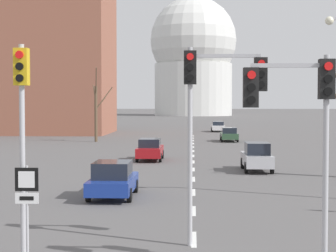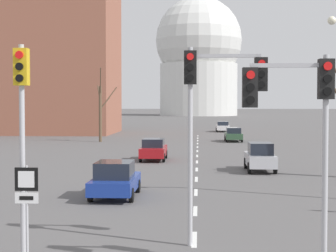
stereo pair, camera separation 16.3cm
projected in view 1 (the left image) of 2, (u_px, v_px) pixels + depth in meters
The scene contains 25 objects.
lane_stripe_1 at pixel (194, 239), 17.05m from camera, with size 0.16×2.00×0.01m, color silver.
lane_stripe_2 at pixel (194, 211), 21.55m from camera, with size 0.16×2.00×0.01m, color silver.
lane_stripe_3 at pixel (194, 192), 26.04m from camera, with size 0.16×2.00×0.01m, color silver.
lane_stripe_4 at pixel (194, 179), 30.53m from camera, with size 0.16×2.00×0.01m, color silver.
lane_stripe_5 at pixel (193, 169), 35.02m from camera, with size 0.16×2.00×0.01m, color silver.
lane_stripe_6 at pixel (193, 162), 39.51m from camera, with size 0.16×2.00×0.01m, color silver.
lane_stripe_7 at pixel (193, 156), 44.00m from camera, with size 0.16×2.00×0.01m, color silver.
lane_stripe_8 at pixel (193, 151), 48.50m from camera, with size 0.16×2.00×0.01m, color silver.
lane_stripe_9 at pixel (193, 147), 52.99m from camera, with size 0.16×2.00×0.01m, color silver.
lane_stripe_10 at pixel (193, 144), 57.48m from camera, with size 0.16×2.00×0.01m, color silver.
lane_stripe_11 at pixel (193, 141), 61.97m from camera, with size 0.16×2.00×0.01m, color silver.
lane_stripe_12 at pixel (193, 138), 66.46m from camera, with size 0.16×2.00×0.01m, color silver.
lane_stripe_13 at pixel (193, 136), 70.95m from camera, with size 0.16×2.00×0.01m, color silver.
traffic_signal_near_left at pixel (22, 112), 14.52m from camera, with size 0.36×0.34×5.66m.
traffic_signal_near_right at pixel (300, 108), 13.45m from camera, with size 2.16×0.34×5.30m.
traffic_signal_centre_tall at pixel (214, 95), 16.09m from camera, with size 2.37×0.34×5.74m.
route_sign_post at pixel (27, 197), 14.27m from camera, with size 0.60×0.08×2.55m.
sedan_near_left at pixel (113, 179), 24.66m from camera, with size 1.91×4.18×1.59m.
sedan_near_right at pixel (150, 149), 40.60m from camera, with size 1.82×4.37×1.58m.
sedan_mid_centre at pixel (257, 157), 34.15m from camera, with size 1.69×4.15×1.76m.
sedan_far_left at pixel (218, 126), 81.41m from camera, with size 1.90×4.52×1.51m.
sedan_far_right at pixel (229, 134), 60.67m from camera, with size 1.83×4.35×1.51m.
bare_tree_left_near at pixel (96, 110), 60.00m from camera, with size 2.27×3.33×7.88m.
capitol_dome at pixel (193, 56), 188.87m from camera, with size 28.96×28.96×40.90m.
apartment_block_left at pixel (45, 61), 76.94m from camera, with size 18.00×14.00×19.90m, color #935642.
Camera 1 is at (-0.03, -9.67, 4.14)m, focal length 60.00 mm.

